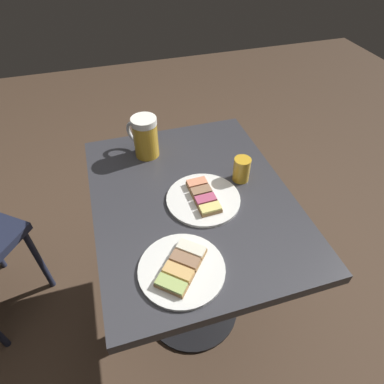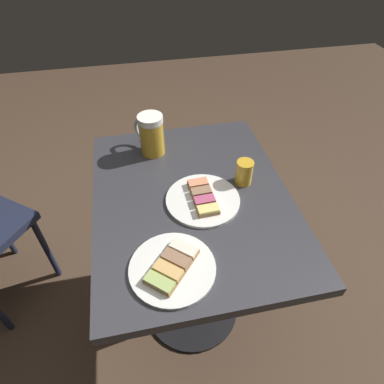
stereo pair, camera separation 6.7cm
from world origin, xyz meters
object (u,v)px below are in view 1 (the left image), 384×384
Objects in this scene: plate_near at (203,198)px; beer_mug at (145,137)px; beer_glass_small at (242,169)px; plate_far at (182,268)px.

beer_mug is (0.13, -0.30, 0.07)m from plate_near.
plate_near is 2.77× the size of beer_glass_small.
plate_near is at bearing 113.50° from beer_mug.
plate_far is 0.53m from beer_mug.
plate_far is 1.50× the size of beer_mug.
beer_mug reaches higher than plate_near.
beer_mug reaches higher than beer_glass_small.
beer_glass_small is (-0.16, -0.06, 0.03)m from plate_near.
beer_mug reaches higher than plate_far.
plate_near is 0.33m from beer_mug.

